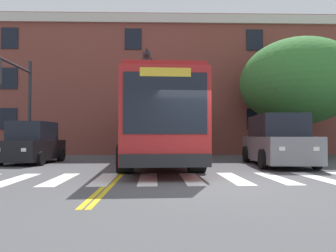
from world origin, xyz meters
name	(u,v)px	position (x,y,z in m)	size (l,w,h in m)	color
ground_plane	(209,186)	(0.00, 0.00, 0.00)	(120.00, 120.00, 0.00)	#4C4C4F
crosswalk	(213,178)	(0.33, 1.39, 0.00)	(14.53, 3.14, 0.01)	white
lane_line_yellow_inner	(141,153)	(-2.62, 15.39, 0.00)	(0.12, 36.00, 0.01)	gold
lane_line_yellow_outer	(143,153)	(-2.46, 15.39, 0.00)	(0.12, 36.00, 0.01)	gold
city_bus	(157,123)	(-1.36, 6.61, 1.85)	(3.31, 12.33, 3.37)	#B22323
car_black_near_lane	(32,144)	(-7.06, 6.86, 0.87)	(2.22, 3.81, 1.90)	black
car_grey_far_lane	(277,141)	(3.72, 5.49, 1.01)	(2.46, 5.34, 2.13)	slate
car_teal_behind_bus	(153,141)	(-1.79, 16.70, 0.85)	(2.07, 4.68, 1.85)	#236B70
traffic_light_far_corner	(16,91)	(-7.66, 6.49, 3.26)	(0.34, 3.57, 4.95)	#28282D
traffic_light_overhead	(151,87)	(-1.65, 7.81, 3.64)	(0.54, 3.48, 5.34)	#28282D
street_tree_curbside_large	(298,82)	(6.71, 10.36, 4.35)	(8.78, 8.97, 6.85)	brown
building_facade	(138,92)	(-3.01, 17.64, 4.72)	(40.39, 8.93, 9.44)	brown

